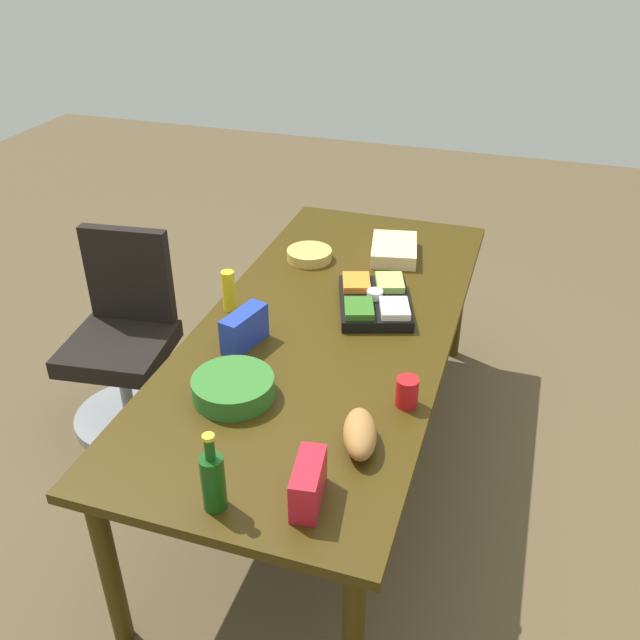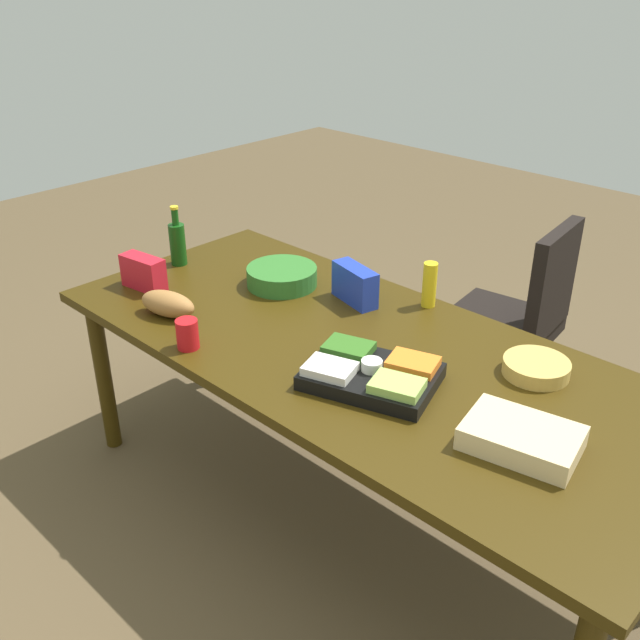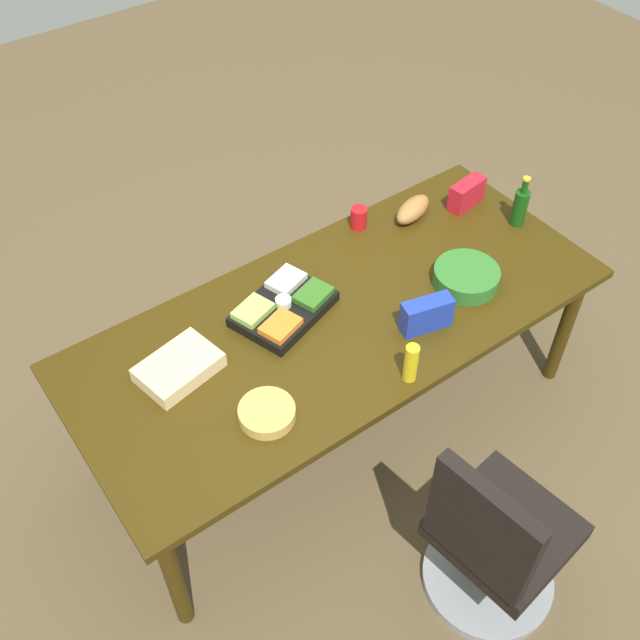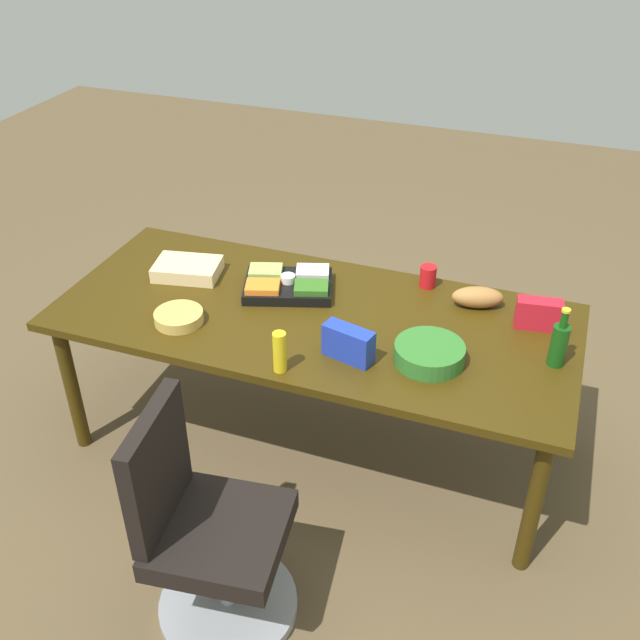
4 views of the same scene
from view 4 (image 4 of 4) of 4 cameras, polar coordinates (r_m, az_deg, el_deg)
The scene contains 13 objects.
ground_plane at distance 3.88m, azimuth -0.45°, elevation -9.23°, with size 10.00×10.00×0.00m, color brown.
conference_table at distance 3.44m, azimuth -0.51°, elevation -0.51°, with size 2.40×1.04×0.78m.
office_chair at distance 2.95m, azimuth -8.67°, elevation -16.73°, with size 0.56×0.56×0.99m.
veggie_tray at distance 3.56m, azimuth -2.49°, elevation 2.80°, with size 0.49×0.42×0.09m.
mustard_bottle at distance 3.00m, azimuth -3.15°, elevation -2.49°, with size 0.06×0.06×0.18m, color yellow.
chip_bag_red at distance 3.42m, azimuth 16.59°, elevation 0.46°, with size 0.20×0.08×0.14m, color red.
wine_bottle at distance 3.18m, azimuth 18.06°, elevation -1.74°, with size 0.08×0.08×0.27m.
salad_bowl at distance 3.11m, azimuth 8.48°, elevation -2.59°, with size 0.30×0.30×0.08m, color #2E6D27.
sheet_cake at distance 3.75m, azimuth -10.25°, elevation 3.92°, with size 0.32×0.22×0.07m, color beige.
bread_loaf at distance 3.51m, azimuth 12.13°, elevation 1.74°, with size 0.24×0.11×0.10m, color #A26D37.
chip_bag_blue at distance 3.08m, azimuth 2.21°, elevation -1.84°, with size 0.22×0.08×0.15m, color #1E37B4.
red_solo_cup at distance 3.62m, azimuth 8.38°, elevation 3.37°, with size 0.08×0.08×0.11m, color red.
chip_bowl at distance 3.39m, azimuth -10.90°, elevation 0.22°, with size 0.22×0.22×0.05m, color gold.
Camera 4 is at (1.00, -2.66, 2.64)m, focal length 41.23 mm.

